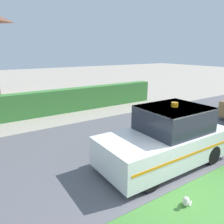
{
  "coord_description": "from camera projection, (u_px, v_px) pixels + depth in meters",
  "views": [
    {
      "loc": [
        -3.83,
        -2.13,
        3.24
      ],
      "look_at": [
        0.43,
        4.33,
        1.05
      ],
      "focal_mm": 35.0,
      "sensor_mm": 36.0,
      "label": 1
    }
  ],
  "objects": [
    {
      "name": "garden_hedge",
      "position": [
        69.0,
        100.0,
        11.9
      ],
      "size": [
        10.88,
        0.61,
        1.25
      ],
      "primitive_type": "cube",
      "color": "#3D7F38",
      "rests_on": "ground"
    },
    {
      "name": "police_car",
      "position": [
        166.0,
        139.0,
        6.31
      ],
      "size": [
        3.92,
        1.79,
        1.81
      ],
      "rotation": [
        0.0,
        0.0,
        3.13
      ],
      "color": "black",
      "rests_on": "road_strip"
    },
    {
      "name": "ground_plane",
      "position": [
        207.0,
        209.0,
        4.62
      ],
      "size": [
        80.0,
        80.0,
        0.0
      ],
      "primitive_type": "plane",
      "color": "#A89E8E"
    },
    {
      "name": "road_strip",
      "position": [
        110.0,
        146.0,
        7.67
      ],
      "size": [
        28.0,
        5.93,
        0.01
      ],
      "primitive_type": "cube",
      "color": "#5B5B60",
      "rests_on": "ground"
    },
    {
      "name": "lawn_verge",
      "position": [
        210.0,
        210.0,
        4.57
      ],
      "size": [
        28.0,
        1.78,
        0.01
      ],
      "primitive_type": "cube",
      "color": "#478438",
      "rests_on": "ground"
    },
    {
      "name": "cat",
      "position": [
        186.0,
        201.0,
        4.7
      ],
      "size": [
        0.32,
        0.22,
        0.27
      ],
      "rotation": [
        0.0,
        0.0,
        3.58
      ],
      "color": "silver",
      "rests_on": "ground"
    }
  ]
}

